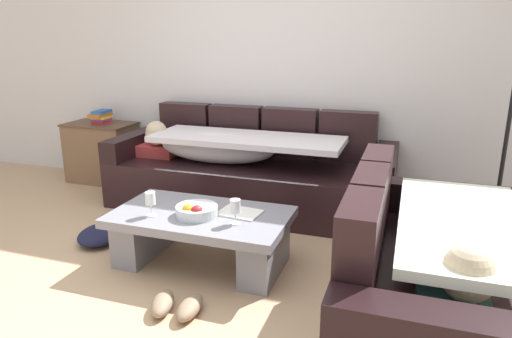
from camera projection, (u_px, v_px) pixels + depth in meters
name	position (u px, v px, depth m)	size (l,w,h in m)	color
ground_plane	(162.00, 293.00, 2.87)	(14.00, 14.00, 0.00)	tan
back_wall	(267.00, 56.00, 4.45)	(9.00, 0.10, 2.70)	silver
couch_along_wall	(246.00, 172.00, 4.27)	(2.56, 0.92, 0.88)	black
couch_near_window	(436.00, 281.00, 2.36)	(0.92, 1.71, 0.88)	black
coffee_table	(201.00, 232.00, 3.18)	(1.20, 0.68, 0.38)	gray
fruit_bowl	(196.00, 211.00, 3.07)	(0.28, 0.28, 0.10)	silver
wine_glass_near_left	(150.00, 199.00, 3.06)	(0.07, 0.07, 0.17)	silver
wine_glass_near_right	(235.00, 207.00, 2.92)	(0.07, 0.07, 0.17)	silver
open_magazine	(240.00, 213.00, 3.13)	(0.28, 0.21, 0.01)	white
side_cabinet	(102.00, 152.00, 5.01)	(0.72, 0.44, 0.64)	brown
book_stack_on_cabinet	(101.00, 117.00, 4.89)	(0.18, 0.24, 0.14)	red
floor_lamp	(506.00, 95.00, 3.43)	(0.33, 0.31, 1.95)	black
pair_of_shoes	(176.00, 305.00, 2.66)	(0.33, 0.30, 0.09)	#8C7259
crumpled_garment	(100.00, 234.00, 3.57)	(0.40, 0.32, 0.12)	#191933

